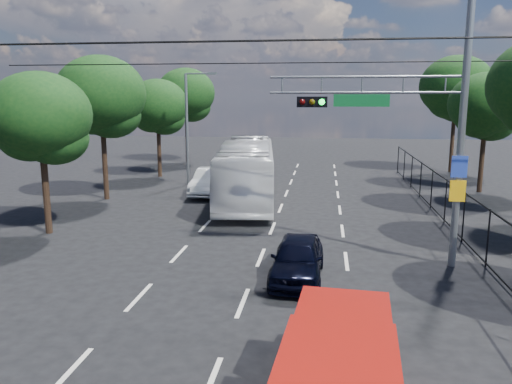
% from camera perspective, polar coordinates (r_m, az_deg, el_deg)
% --- Properties ---
extents(ground, '(120.00, 120.00, 0.00)m').
position_cam_1_polar(ground, '(10.69, -5.24, -20.98)').
color(ground, black).
rests_on(ground, ground).
extents(lane_markings, '(6.12, 38.00, 0.01)m').
position_cam_1_polar(lane_markings, '(23.61, 2.39, -2.91)').
color(lane_markings, beige).
rests_on(lane_markings, ground).
extents(signal_mast, '(6.43, 0.39, 9.50)m').
position_cam_1_polar(signal_mast, '(17.12, 18.65, 9.02)').
color(signal_mast, slate).
rests_on(signal_mast, ground).
extents(streetlight_left, '(2.09, 0.22, 7.08)m').
position_cam_1_polar(streetlight_left, '(32.02, -7.61, 7.78)').
color(streetlight_left, slate).
rests_on(streetlight_left, ground).
extents(utility_wires, '(22.00, 5.04, 0.74)m').
position_cam_1_polar(utility_wires, '(17.86, 0.95, 16.02)').
color(utility_wires, black).
rests_on(utility_wires, ground).
extents(fence_right, '(0.06, 34.03, 2.00)m').
position_cam_1_polar(fence_right, '(22.19, 21.89, -1.87)').
color(fence_right, black).
rests_on(fence_right, ground).
extents(tree_right_d, '(4.32, 4.32, 7.02)m').
position_cam_1_polar(tree_right_d, '(32.23, 24.83, 8.52)').
color(tree_right_d, black).
rests_on(tree_right_d, ground).
extents(tree_right_e, '(5.28, 5.28, 8.58)m').
position_cam_1_polar(tree_right_e, '(40.00, 21.90, 10.57)').
color(tree_right_e, black).
rests_on(tree_right_e, ground).
extents(tree_left_b, '(4.08, 4.08, 6.63)m').
position_cam_1_polar(tree_left_b, '(22.01, -23.34, 7.28)').
color(tree_left_b, black).
rests_on(tree_left_b, ground).
extents(tree_left_c, '(4.80, 4.80, 7.80)m').
position_cam_1_polar(tree_left_c, '(28.47, -17.21, 9.94)').
color(tree_left_c, black).
rests_on(tree_left_c, ground).
extents(tree_left_d, '(4.20, 4.20, 6.83)m').
position_cam_1_polar(tree_left_d, '(35.77, -11.13, 9.23)').
color(tree_left_d, black).
rests_on(tree_left_d, ground).
extents(tree_left_e, '(4.92, 4.92, 7.99)m').
position_cam_1_polar(tree_left_e, '(43.46, -7.98, 10.67)').
color(tree_left_e, black).
rests_on(tree_left_e, ground).
extents(red_pickup, '(2.18, 5.14, 1.87)m').
position_cam_1_polar(red_pickup, '(9.16, 9.55, -19.73)').
color(red_pickup, black).
rests_on(red_pickup, ground).
extents(navy_hatchback, '(1.67, 3.93, 1.33)m').
position_cam_1_polar(navy_hatchback, '(15.74, 4.76, -7.56)').
color(navy_hatchback, black).
rests_on(navy_hatchback, ground).
extents(white_bus, '(4.10, 12.03, 3.28)m').
position_cam_1_polar(white_bus, '(27.15, -1.05, 2.44)').
color(white_bus, silver).
rests_on(white_bus, ground).
extents(white_van, '(1.63, 4.61, 1.52)m').
position_cam_1_polar(white_van, '(29.12, -5.19, 1.22)').
color(white_van, silver).
rests_on(white_van, ground).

